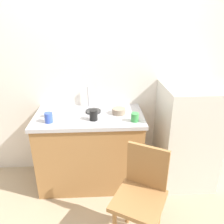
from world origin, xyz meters
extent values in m
plane|color=tan|center=(0.00, 0.00, 0.00)|extent=(8.00, 8.00, 0.00)
cube|color=white|center=(0.00, 1.00, 1.28)|extent=(4.80, 0.10, 2.57)
cube|color=#A87542|center=(-0.11, 0.65, 0.42)|extent=(1.14, 0.60, 0.84)
cube|color=#B7B7BC|center=(-0.11, 0.65, 0.86)|extent=(1.18, 0.64, 0.04)
cylinder|color=#B7B7BC|center=(-0.12, 0.90, 1.00)|extent=(0.02, 0.02, 0.25)
cube|color=silver|center=(1.00, 0.64, 0.59)|extent=(0.61, 0.63, 1.19)
cylinder|color=#A87542|center=(0.25, 0.01, 0.23)|extent=(0.04, 0.04, 0.45)
cylinder|color=#A87542|center=(0.52, -0.14, 0.23)|extent=(0.04, 0.04, 0.45)
cube|color=#A87542|center=(0.31, -0.20, 0.47)|extent=(0.54, 0.54, 0.04)
cube|color=#A87542|center=(0.40, -0.04, 0.69)|extent=(0.33, 0.20, 0.40)
cube|color=white|center=(-0.35, 0.69, 0.90)|extent=(0.28, 0.20, 0.05)
cylinder|color=gray|center=(0.21, 0.67, 0.91)|extent=(0.15, 0.15, 0.06)
cylinder|color=#2D2D2D|center=(-0.07, 0.73, 0.89)|extent=(0.17, 0.17, 0.02)
cylinder|color=green|center=(0.36, 0.47, 0.92)|extent=(0.08, 0.08, 0.09)
cylinder|color=black|center=(-0.06, 0.52, 0.93)|extent=(0.08, 0.08, 0.11)
cylinder|color=blue|center=(-0.51, 0.49, 0.93)|extent=(0.08, 0.08, 0.10)
cylinder|color=white|center=(-0.54, 0.62, 0.92)|extent=(0.06, 0.06, 0.08)
camera|label=1|loc=(0.02, -1.58, 1.87)|focal=35.88mm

